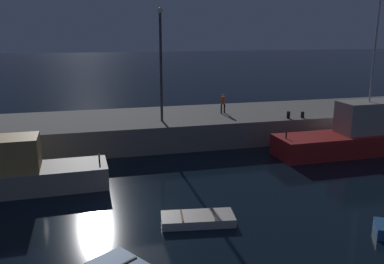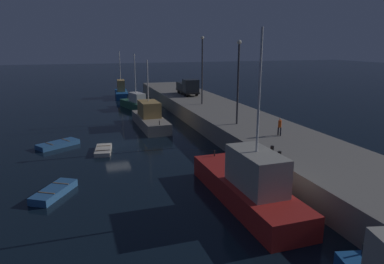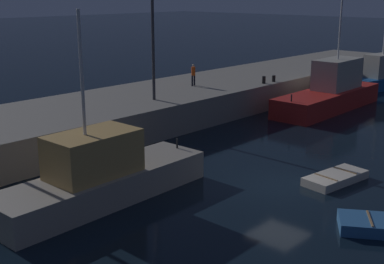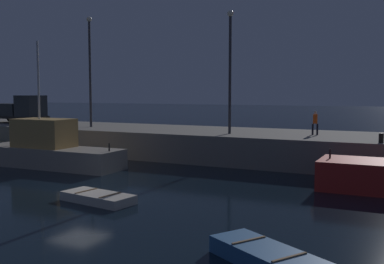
{
  "view_description": "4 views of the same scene",
  "coord_description": "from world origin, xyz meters",
  "views": [
    {
      "loc": [
        -2.31,
        -18.94,
        9.04
      ],
      "look_at": [
        4.18,
        6.24,
        2.53
      ],
      "focal_mm": 38.1,
      "sensor_mm": 36.0,
      "label": 1
    },
    {
      "loc": [
        36.28,
        -3.37,
        10.33
      ],
      "look_at": [
        4.01,
        7.05,
        1.75
      ],
      "focal_mm": 32.75,
      "sensor_mm": 36.0,
      "label": 2
    },
    {
      "loc": [
        -19.85,
        -12.72,
        9.07
      ],
      "look_at": [
        -1.51,
        4.36,
        2.23
      ],
      "focal_mm": 48.44,
      "sensor_mm": 36.0,
      "label": 3
    },
    {
      "loc": [
        15.43,
        -17.88,
        4.96
      ],
      "look_at": [
        3.23,
        6.39,
        2.62
      ],
      "focal_mm": 42.69,
      "sensor_mm": 36.0,
      "label": 4
    }
  ],
  "objects": [
    {
      "name": "utility_truck",
      "position": [
        -19.17,
        13.81,
        3.35
      ],
      "size": [
        6.17,
        2.32,
        2.66
      ],
      "color": "black",
      "rests_on": "pier_quay"
    },
    {
      "name": "lamp_post_west",
      "position": [
        -9.74,
        12.96,
        7.38
      ],
      "size": [
        0.44,
        0.44,
        9.27
      ],
      "color": "#38383D",
      "rests_on": "pier_quay"
    },
    {
      "name": "fishing_boat_white",
      "position": [
        -6.84,
        4.92,
        1.16
      ],
      "size": [
        10.52,
        3.09,
        8.39
      ],
      "color": "gray",
      "rests_on": "ground"
    },
    {
      "name": "dockworker",
      "position": [
        8.93,
        13.95,
        3.0
      ],
      "size": [
        0.43,
        0.35,
        1.66
      ],
      "color": "black",
      "rests_on": "pier_quay"
    },
    {
      "name": "dinghy_red_small",
      "position": [
        2.45,
        -1.58,
        0.2
      ],
      "size": [
        3.67,
        1.95,
        0.45
      ],
      "color": "beige",
      "rests_on": "ground"
    },
    {
      "name": "rowboat_white_mid",
      "position": [
        11.69,
        -5.59,
        0.26
      ],
      "size": [
        4.03,
        3.17,
        0.56
      ],
      "color": "#2D6099",
      "rests_on": "ground"
    },
    {
      "name": "lamp_post_east",
      "position": [
        3.27,
        12.28,
        7.06
      ],
      "size": [
        0.44,
        0.44,
        8.65
      ],
      "color": "#38383D",
      "rests_on": "pier_quay"
    },
    {
      "name": "ground_plane",
      "position": [
        0.0,
        0.0,
        0.0
      ],
      "size": [
        320.0,
        320.0,
        0.0
      ],
      "primitive_type": "plane",
      "color": "black"
    },
    {
      "name": "bollard_central",
      "position": [
        13.42,
        10.57,
        2.34
      ],
      "size": [
        0.28,
        0.28,
        0.57
      ],
      "primitive_type": "cylinder",
      "color": "black",
      "rests_on": "pier_quay"
    },
    {
      "name": "pier_quay",
      "position": [
        0.0,
        14.12,
        1.03
      ],
      "size": [
        78.66,
        8.53,
        2.06
      ],
      "color": "gray",
      "rests_on": "ground"
    }
  ]
}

